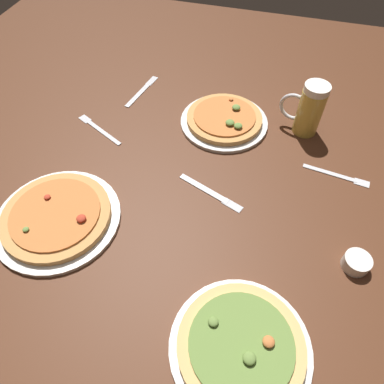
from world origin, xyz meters
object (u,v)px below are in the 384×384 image
at_px(ramekin_sauce, 356,263).
at_px(knife_spare, 142,91).
at_px(fork_spare, 338,175).
at_px(knife_right, 211,192).
at_px(pizza_plate_near, 57,217).
at_px(beer_mug_dark, 309,109).
at_px(pizza_plate_side, 241,346).
at_px(fork_left, 99,129).
at_px(pizza_plate_far, 224,120).

relative_size(ramekin_sauce, knife_spare, 0.32).
bearing_deg(fork_spare, knife_spare, 162.02).
xyz_separation_m(knife_right, knife_spare, (-0.37, 0.40, 0.00)).
bearing_deg(pizza_plate_near, ramekin_sauce, 5.86).
bearing_deg(beer_mug_dark, pizza_plate_side, -95.20).
height_order(pizza_plate_near, fork_spare, pizza_plate_near).
xyz_separation_m(ramekin_sauce, fork_left, (-0.83, 0.29, -0.01)).
relative_size(fork_left, knife_spare, 0.93).
xyz_separation_m(fork_left, knife_spare, (0.06, 0.24, 0.00)).
bearing_deg(knife_spare, fork_left, -104.87).
bearing_deg(pizza_plate_near, fork_spare, 27.26).
distance_m(pizza_plate_side, knife_spare, 0.96).
bearing_deg(pizza_plate_near, beer_mug_dark, 42.42).
bearing_deg(pizza_plate_side, knife_spare, 123.64).
bearing_deg(beer_mug_dark, fork_left, -164.24).
bearing_deg(ramekin_sauce, knife_right, 162.34).
distance_m(pizza_plate_far, knife_spare, 0.35).
relative_size(ramekin_sauce, fork_spare, 0.33).
relative_size(pizza_plate_far, beer_mug_dark, 1.68).
relative_size(pizza_plate_far, ramekin_sauce, 4.48).
relative_size(pizza_plate_near, fork_spare, 1.71).
bearing_deg(beer_mug_dark, knife_spare, 174.94).
height_order(knife_right, fork_spare, same).
distance_m(pizza_plate_side, knife_right, 0.43).
height_order(pizza_plate_side, knife_spare, pizza_plate_side).
bearing_deg(fork_left, knife_right, -20.56).
bearing_deg(fork_spare, knife_right, -154.45).
bearing_deg(pizza_plate_far, beer_mug_dark, 8.72).
xyz_separation_m(pizza_plate_near, fork_spare, (0.73, 0.38, -0.01)).
xyz_separation_m(ramekin_sauce, knife_right, (-0.40, 0.13, -0.01)).
height_order(pizza_plate_side, beer_mug_dark, beer_mug_dark).
bearing_deg(pizza_plate_side, ramekin_sauce, 48.80).
bearing_deg(ramekin_sauce, beer_mug_dark, 109.43).
bearing_deg(fork_left, ramekin_sauce, -19.18).
distance_m(beer_mug_dark, fork_left, 0.69).
distance_m(pizza_plate_side, ramekin_sauce, 0.36).
distance_m(pizza_plate_near, fork_spare, 0.82).
bearing_deg(knife_spare, pizza_plate_near, -90.85).
bearing_deg(fork_spare, beer_mug_dark, 123.70).
bearing_deg(knife_spare, fork_spare, -17.98).
distance_m(pizza_plate_far, beer_mug_dark, 0.27).
relative_size(knife_right, fork_spare, 1.04).
bearing_deg(fork_spare, pizza_plate_far, 159.85).
distance_m(pizza_plate_side, fork_left, 0.82).
bearing_deg(knife_spare, knife_right, -47.57).
xyz_separation_m(beer_mug_dark, knife_spare, (-0.60, 0.05, -0.08)).
height_order(pizza_plate_near, pizza_plate_far, pizza_plate_far).
bearing_deg(pizza_plate_far, pizza_plate_side, -74.61).
distance_m(fork_spare, knife_spare, 0.76).
distance_m(ramekin_sauce, fork_spare, 0.30).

